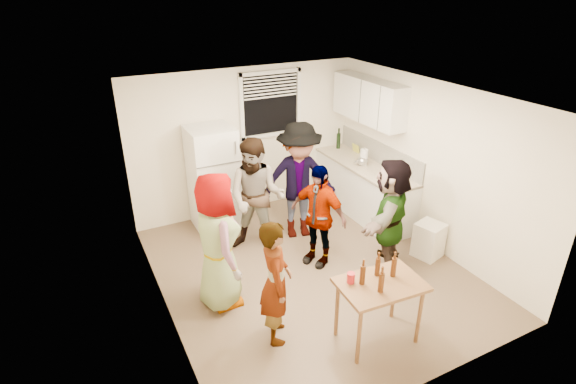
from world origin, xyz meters
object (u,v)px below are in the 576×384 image
trash_bin (429,241)px  guest_grey (222,300)px  guest_orange (385,264)px  red_cup (351,282)px  guest_back_left (258,249)px  serving_table (375,338)px  beer_bottle_counter (383,179)px  wine_bottle (338,148)px  kettle (362,165)px  beer_bottle_table (377,275)px  blue_cup (388,183)px  guest_back_right (298,234)px  guest_black (316,261)px  refrigerator (213,179)px  guest_stripe (276,335)px

trash_bin → guest_grey: (-3.09, 0.40, -0.25)m
guest_orange → red_cup: bearing=-3.9°
trash_bin → guest_back_left: (-2.18, 1.32, -0.25)m
trash_bin → serving_table: size_ratio=0.58×
beer_bottle_counter → serving_table: beer_bottle_counter is taller
beer_bottle_counter → red_cup: bearing=-135.4°
wine_bottle → kettle: bearing=-96.3°
beer_bottle_table → red_cup: size_ratio=1.84×
kettle → red_cup: bearing=-127.2°
blue_cup → guest_back_right: blue_cup is taller
serving_table → guest_back_right: bearing=82.4°
guest_back_right → guest_black: guest_back_right is taller
refrigerator → red_cup: refrigerator is taller
guest_stripe → wine_bottle: bearing=-21.9°
beer_bottle_counter → guest_stripe: size_ratio=0.14×
beer_bottle_table → guest_grey: (-1.40, 1.31, -0.78)m
kettle → guest_black: kettle is taller
blue_cup → kettle: bearing=84.3°
kettle → beer_bottle_counter: (-0.05, -0.63, 0.00)m
kettle → beer_bottle_table: bearing=-121.8°
guest_back_left → guest_orange: (1.47, -1.23, 0.00)m
beer_bottle_counter → guest_black: (-1.40, -0.35, -0.90)m
trash_bin → guest_black: size_ratio=0.35×
wine_bottle → guest_back_left: 2.64m
red_cup → guest_black: size_ratio=0.08×
kettle → guest_back_right: kettle is taller
beer_bottle_table → guest_black: bearing=84.5°
blue_cup → serving_table: size_ratio=0.13×
serving_table → red_cup: (-0.29, 0.16, 0.78)m
blue_cup → serving_table: (-1.56, -1.85, -0.90)m
trash_bin → guest_back_left: bearing=148.7°
wine_bottle → guest_black: (-1.55, -1.89, -0.90)m
beer_bottle_table → red_cup: 0.34m
guest_back_right → guest_stripe: bearing=-109.7°
guest_orange → refrigerator: bearing=-91.7°
red_cup → guest_grey: (-1.06, 1.28, -0.78)m
guest_grey → guest_black: guest_grey is taller
wine_bottle → beer_bottle_counter: size_ratio=1.40×
red_cup → guest_back_right: (0.62, 2.32, -0.78)m
blue_cup → guest_orange: blue_cup is taller
kettle → beer_bottle_counter: bearing=-93.9°
beer_bottle_counter → guest_black: size_ratio=0.14×
beer_bottle_counter → red_cup: 2.64m
kettle → guest_grey: kettle is taller
serving_table → beer_bottle_table: 0.79m
guest_stripe → guest_back_right: (1.32, 1.91, 0.00)m
blue_cup → beer_bottle_table: 2.29m
beer_bottle_table → guest_grey: size_ratio=0.12×
kettle → guest_back_left: (-2.08, -0.29, -0.90)m
refrigerator → beer_bottle_counter: 2.72m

